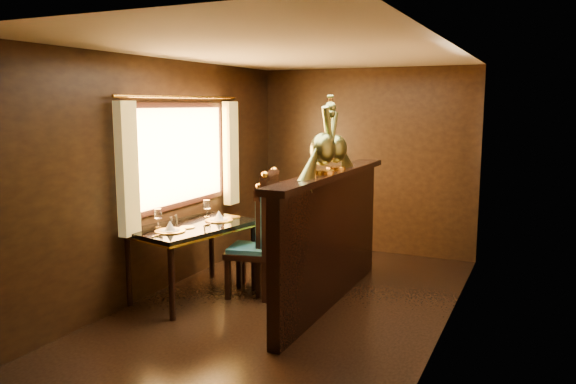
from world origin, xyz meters
name	(u,v)px	position (x,y,z in m)	size (l,w,h in m)	color
ground	(289,308)	(0.00, 0.00, 0.00)	(5.00, 5.00, 0.00)	black
room_shell	(281,150)	(-0.09, 0.02, 1.58)	(3.04, 5.04, 2.52)	black
partition	(330,235)	(0.32, 0.30, 0.71)	(0.26, 2.70, 1.36)	black
dining_table	(193,232)	(-1.05, -0.11, 0.70)	(1.06, 1.45, 0.97)	black
chair_left	(260,235)	(-0.48, 0.31, 0.64)	(0.46, 0.49, 1.22)	black
chair_right	(262,231)	(-0.41, 0.22, 0.71)	(0.58, 0.60, 1.36)	black
peacock_left	(323,135)	(0.33, 0.07, 1.73)	(0.24, 0.63, 0.75)	#1C543D
peacock_right	(336,136)	(0.33, 0.43, 1.70)	(0.21, 0.57, 0.68)	#1C543D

